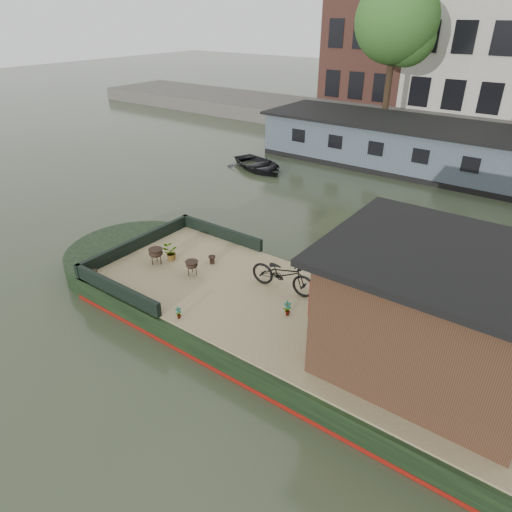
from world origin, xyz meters
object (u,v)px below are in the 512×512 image
Objects in this scene: bicycle at (283,274)px; cabin at (435,312)px; potted_plant_a at (287,308)px; brazier_front at (192,268)px; brazier_rear at (156,256)px; dinghy at (259,162)px.

cabin is at bearing -104.27° from bicycle.
brazier_front is (-2.91, 0.04, 0.02)m from potted_plant_a.
brazier_rear is at bearing -178.74° from potted_plant_a.
brazier_rear is (-3.42, -0.90, -0.23)m from bicycle.
bicycle reaches higher than dinghy.
cabin reaches higher than brazier_front.
cabin is 3.76m from bicycle.
cabin is at bearing -109.13° from dinghy.
cabin is at bearing 3.71° from potted_plant_a.
bicycle is (-3.63, 0.62, -0.79)m from cabin.
potted_plant_a reaches higher than dinghy.
dinghy is (-7.87, 9.78, -0.49)m from potted_plant_a.
brazier_front is (-2.25, -0.77, -0.25)m from bicycle.
bicycle reaches higher than brazier_front.
dinghy is (-3.79, 9.87, -0.53)m from brazier_rear.
cabin is 11.41× the size of potted_plant_a.
cabin is at bearing 1.46° from brazier_front.
brazier_front is 10.94m from dinghy.
cabin is at bearing 2.29° from brazier_rear.
bicycle is at bearing -118.83° from dinghy.
dinghy is at bearing 128.81° from potted_plant_a.
brazier_front is (-5.87, -0.15, -1.03)m from cabin.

